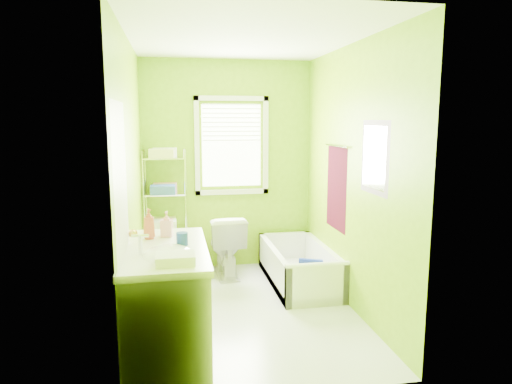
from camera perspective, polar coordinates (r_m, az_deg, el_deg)
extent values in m
plane|color=silver|center=(4.68, -1.18, -14.59)|extent=(2.90, 2.90, 0.00)
cube|color=#78A808|center=(5.75, -3.56, 3.31)|extent=(2.10, 0.04, 2.60)
cube|color=#78A808|center=(2.92, 3.33, -2.34)|extent=(2.10, 0.04, 2.60)
cube|color=#78A808|center=(4.28, -15.25, 1.02)|extent=(0.04, 2.90, 2.60)
cube|color=#78A808|center=(4.60, 11.77, 1.69)|extent=(0.04, 2.90, 2.60)
cube|color=white|center=(4.34, -1.30, 18.67)|extent=(2.10, 2.90, 0.04)
cube|color=white|center=(5.72, -3.07, 5.80)|extent=(0.74, 0.01, 1.01)
cube|color=white|center=(5.77, -3.00, 0.02)|extent=(0.92, 0.05, 0.06)
cube|color=white|center=(5.70, -3.10, 11.62)|extent=(0.92, 0.05, 0.06)
cube|color=white|center=(5.66, -7.39, 5.70)|extent=(0.06, 0.05, 1.22)
cube|color=white|center=(5.77, 1.21, 5.84)|extent=(0.06, 0.05, 1.22)
cube|color=white|center=(5.69, -3.07, 8.70)|extent=(0.72, 0.02, 0.50)
cube|color=white|center=(3.36, -16.22, -6.41)|extent=(0.02, 0.80, 2.00)
sphere|color=gold|center=(3.68, -15.12, -5.04)|extent=(0.07, 0.07, 0.07)
cube|color=#3E0716|center=(4.94, 10.03, 0.49)|extent=(0.02, 0.58, 0.90)
cylinder|color=silver|center=(4.89, 10.01, 5.70)|extent=(0.02, 0.62, 0.02)
cube|color=#CC5972|center=(4.07, 14.64, 4.18)|extent=(0.02, 0.54, 0.64)
cube|color=white|center=(4.07, 14.54, 4.18)|extent=(0.01, 0.44, 0.54)
cube|color=white|center=(5.40, 5.34, -10.77)|extent=(0.67, 1.43, 0.10)
cube|color=white|center=(5.27, 2.19, -9.31)|extent=(0.07, 1.43, 0.43)
cube|color=white|center=(5.43, 8.45, -8.85)|extent=(0.07, 1.43, 0.43)
cube|color=white|center=(4.73, 7.65, -11.59)|extent=(0.67, 0.07, 0.43)
cube|color=white|center=(5.97, 3.58, -7.11)|extent=(0.67, 0.07, 0.43)
cylinder|color=white|center=(4.66, 7.70, -9.12)|extent=(0.67, 0.07, 0.07)
cylinder|color=#142BBE|center=(4.99, 6.68, -11.48)|extent=(0.37, 0.37, 0.07)
cylinder|color=yellow|center=(4.97, 6.69, -10.83)|extent=(0.35, 0.35, 0.05)
cube|color=#142BBE|center=(5.09, 6.86, -9.66)|extent=(0.26, 0.14, 0.24)
imported|color=white|center=(5.56, -3.78, -6.58)|extent=(0.44, 0.75, 0.75)
cube|color=silver|center=(3.71, -11.00, -13.99)|extent=(0.59, 1.19, 0.86)
cube|color=white|center=(3.56, -11.23, -7.20)|extent=(0.62, 1.22, 0.05)
ellipsoid|color=white|center=(3.41, -10.92, -8.03)|extent=(0.41, 0.53, 0.14)
cylinder|color=silver|center=(3.39, -14.25, -6.49)|extent=(0.03, 0.03, 0.16)
cylinder|color=silver|center=(3.37, -14.30, -5.34)|extent=(0.12, 0.02, 0.02)
imported|color=#C25239|center=(3.81, -13.24, -3.90)|extent=(0.13, 0.13, 0.25)
imported|color=pink|center=(3.87, -11.09, -3.92)|extent=(0.11, 0.11, 0.21)
cylinder|color=navy|center=(3.58, -9.22, -5.81)|extent=(0.09, 0.09, 0.10)
cube|color=white|center=(3.16, -10.03, -8.19)|extent=(0.26, 0.21, 0.07)
cylinder|color=silver|center=(5.49, -13.79, -2.94)|extent=(0.02, 0.02, 1.52)
cylinder|color=silver|center=(5.77, -13.55, -2.34)|extent=(0.02, 0.02, 1.52)
cylinder|color=silver|center=(5.47, -8.74, -2.82)|extent=(0.02, 0.02, 1.52)
cylinder|color=silver|center=(5.75, -8.76, -2.23)|extent=(0.02, 0.02, 1.52)
cube|color=silver|center=(5.77, -11.02, -8.59)|extent=(0.51, 0.32, 0.02)
cube|color=silver|center=(5.65, -11.15, -4.46)|extent=(0.51, 0.32, 0.02)
cube|color=silver|center=(5.57, -11.29, -0.19)|extent=(0.51, 0.32, 0.02)
cube|color=silver|center=(5.52, -11.43, 4.19)|extent=(0.51, 0.32, 0.02)
cube|color=#EBE590|center=(5.42, -11.73, 4.74)|extent=(0.29, 0.20, 0.10)
cube|color=white|center=(5.63, -11.33, 4.91)|extent=(0.29, 0.20, 0.10)
cube|color=#3259B6|center=(5.47, -11.56, 0.28)|extent=(0.29, 0.20, 0.10)
cube|color=#F6A8AB|center=(5.67, -11.29, 0.60)|extent=(0.29, 0.20, 0.10)
cube|color=white|center=(5.57, -11.40, -4.04)|extent=(0.29, 0.20, 0.10)
cube|color=#EBE590|center=(5.76, -11.42, -3.59)|extent=(0.29, 0.20, 0.10)
cube|color=#F6A8AB|center=(5.72, -8.54, -6.94)|extent=(0.03, 0.27, 0.47)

